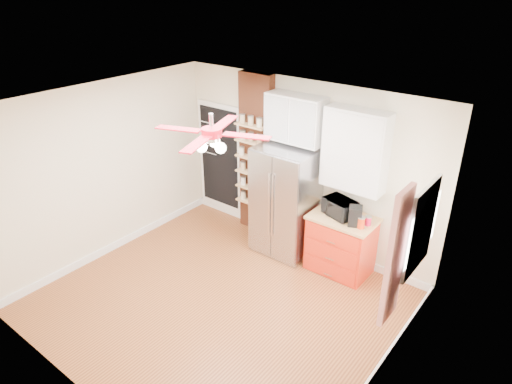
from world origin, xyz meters
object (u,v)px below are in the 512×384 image
Objects in this scene: toaster_oven at (339,208)px; fridge at (286,201)px; pantry_jar_oats at (242,151)px; ceiling_fan at (212,133)px; canister_left at (361,223)px; red_cabinet at (341,244)px; coffee_maker at (355,216)px.

fridge is at bearing -159.80° from toaster_oven.
pantry_jar_oats is (-0.98, 0.13, 0.56)m from fridge.
ceiling_fan is 9.12× the size of canister_left.
pantry_jar_oats is at bearing 120.31° from ceiling_fan.
toaster_oven is 0.43m from canister_left.
pantry_jar_oats is at bearing 177.58° from red_cabinet.
red_cabinet is at bearing 61.29° from ceiling_fan.
canister_left is at bearing -5.03° from pantry_jar_oats.
red_cabinet is at bearing 160.15° from canister_left.
pantry_jar_oats reaches higher than canister_left.
fridge is at bearing 177.01° from canister_left.
coffee_maker is at bearing -2.30° from fridge.
fridge is 6.21× the size of coffee_maker.
ceiling_fan is (0.05, -1.63, 1.55)m from fridge.
fridge is 1.25× the size of ceiling_fan.
canister_left is at bearing -19.85° from red_cabinet.
red_cabinet is 2.19m from pantry_jar_oats.
red_cabinet is 0.64m from coffee_maker.
ceiling_fan is at bearing -150.71° from coffee_maker.
red_cabinet is at bearing 131.26° from coffee_maker.
coffee_maker is at bearing 54.19° from ceiling_fan.
coffee_maker is at bearing -4.75° from pantry_jar_oats.
red_cabinet is 0.67× the size of ceiling_fan.
canister_left is (0.10, -0.02, -0.06)m from coffee_maker.
canister_left is 1.24× the size of pantry_jar_oats.
pantry_jar_oats reaches higher than toaster_oven.
red_cabinet is 6.12× the size of canister_left.
coffee_maker is (0.30, -0.11, 0.01)m from toaster_oven.
canister_left is at bearing -2.99° from fridge.
ceiling_fan reaches higher than canister_left.
ceiling_fan reaches higher than fridge.
ceiling_fan is at bearing -88.24° from fridge.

